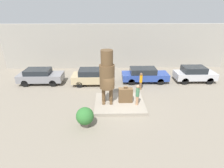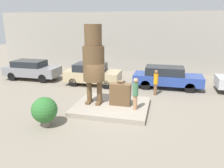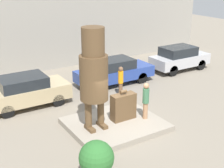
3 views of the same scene
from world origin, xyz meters
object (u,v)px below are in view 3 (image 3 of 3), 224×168
at_px(parked_car_silver, 179,58).
at_px(tourist, 146,99).
at_px(giant_suitcase, 123,107).
at_px(parked_car_tan, 26,90).
at_px(planter_pot, 96,158).
at_px(statue_figure, 94,71).
at_px(worker_hivis, 121,80).
at_px(parked_car_blue, 114,71).

bearing_deg(parked_car_silver, tourist, -143.34).
height_order(giant_suitcase, parked_car_tan, giant_suitcase).
distance_m(parked_car_silver, planter_pot, 12.97).
relative_size(statue_figure, tourist, 2.54).
xyz_separation_m(statue_figure, tourist, (2.34, -0.44, -1.57)).
bearing_deg(parked_car_tan, worker_hivis, -16.19).
height_order(statue_figure, planter_pot, statue_figure).
bearing_deg(statue_figure, worker_hivis, 41.88).
bearing_deg(giant_suitcase, statue_figure, -178.91).
distance_m(planter_pot, worker_hivis, 7.31).
relative_size(giant_suitcase, planter_pot, 1.00).
distance_m(parked_car_tan, planter_pot, 7.01).
bearing_deg(parked_car_tan, statue_figure, -69.78).
height_order(giant_suitcase, worker_hivis, worker_hivis).
bearing_deg(planter_pot, tourist, 31.47).
xyz_separation_m(statue_figure, planter_pot, (-1.46, -2.76, -1.97)).
bearing_deg(statue_figure, giant_suitcase, 1.09).
xyz_separation_m(statue_figure, giant_suitcase, (1.46, 0.03, -1.89)).
bearing_deg(worker_hivis, parked_car_blue, 69.12).
bearing_deg(planter_pot, giant_suitcase, 43.68).
distance_m(statue_figure, worker_hivis, 4.67).
relative_size(parked_car_blue, worker_hivis, 2.86).
relative_size(statue_figure, planter_pot, 3.08).
height_order(tourist, worker_hivis, tourist).
bearing_deg(worker_hivis, parked_car_silver, 16.63).
bearing_deg(parked_car_blue, giant_suitcase, -117.60).
relative_size(statue_figure, parked_car_silver, 1.03).
height_order(statue_figure, parked_car_tan, statue_figure).
bearing_deg(parked_car_blue, planter_pot, -125.77).
xyz_separation_m(parked_car_silver, planter_pot, (-10.64, -7.42, -0.10)).
xyz_separation_m(statue_figure, parked_car_tan, (-1.56, 4.25, -1.90)).
height_order(parked_car_tan, planter_pot, parked_car_tan).
bearing_deg(giant_suitcase, parked_car_blue, 62.40).
height_order(giant_suitcase, tourist, tourist).
bearing_deg(parked_car_tan, giant_suitcase, -54.36).
bearing_deg(parked_car_blue, statue_figure, -129.85).
xyz_separation_m(parked_car_silver, worker_hivis, (-5.98, -1.79, 0.04)).
bearing_deg(tourist, parked_car_tan, 129.78).
bearing_deg(parked_car_silver, planter_pot, -145.12).
xyz_separation_m(parked_car_tan, planter_pot, (0.10, -7.01, -0.06)).
height_order(parked_car_tan, parked_car_silver, parked_car_silver).
distance_m(giant_suitcase, parked_car_tan, 5.19).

